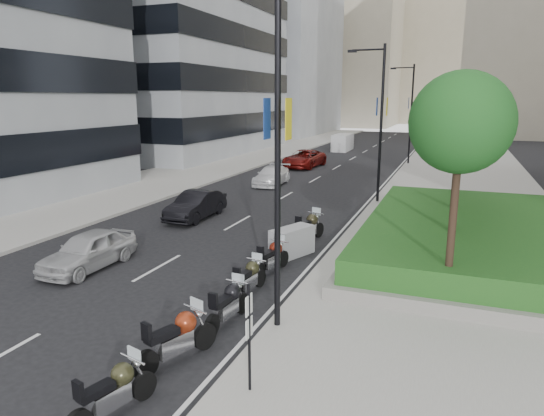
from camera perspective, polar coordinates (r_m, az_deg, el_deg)
The scene contains 30 objects.
ground at distance 14.64m, azimuth -17.22°, elevation -12.41°, with size 160.00×160.00×0.00m, color black.
sidewalk_right at distance 40.72m, azimuth 21.48°, elevation 3.47°, with size 10.00×100.00×0.15m, color #9E9B93.
sidewalk_left at distance 45.57m, azimuth -5.99°, elevation 5.21°, with size 8.00×100.00×0.15m, color #9E9B93.
lane_edge at distance 41.01m, azimuth 14.05°, elevation 3.94°, with size 0.12×100.00×0.01m, color silver.
lane_centre at distance 41.93m, azimuth 6.97°, elevation 4.42°, with size 0.12×100.00×0.01m, color silver.
building_grey_far at distance 87.04m, azimuth -1.16°, elevation 18.75°, with size 22.00×26.00×30.00m, color gray.
building_cream_left at distance 113.92m, azimuth 7.78°, elevation 18.27°, with size 26.00×24.00×34.00m, color #B7AD93.
building_cream_centre at distance 131.06m, azimuth 18.93°, elevation 17.88°, with size 30.00×24.00×38.00m, color #B7AD93.
planter at distance 21.13m, azimuth 24.31°, elevation -4.12°, with size 10.00×14.00×0.40m, color gray.
hedge at distance 20.97m, azimuth 24.46°, elevation -2.55°, with size 9.40×13.40×0.80m, color #13431A.
tree_0 at distance 14.29m, azimuth 21.35°, elevation 9.25°, with size 2.80×2.80×6.30m.
tree_1 at distance 18.28m, azimuth 21.37°, elevation 9.86°, with size 2.80×2.80×6.30m.
tree_2 at distance 22.28m, azimuth 21.37°, elevation 10.25°, with size 2.80×2.80×6.30m.
tree_3 at distance 26.28m, azimuth 21.38°, elevation 10.52°, with size 2.80×2.80×6.30m.
lamp_post_0 at distance 12.11m, azimuth -0.03°, elevation 7.92°, with size 2.34×0.45×9.00m.
lamp_post_1 at distance 28.62m, azimuth 12.44°, elevation 10.50°, with size 2.34×0.45×9.00m.
lamp_post_2 at distance 46.48m, azimuth 15.89°, elevation 11.12°, with size 2.34×0.45×9.00m.
parking_sign at distance 10.17m, azimuth -2.70°, elevation -14.39°, with size 0.06×0.32×2.50m.
motorcycle_0 at distance 10.49m, azimuth -18.12°, elevation -19.78°, with size 0.81×2.07×1.05m.
motorcycle_1 at distance 11.93m, azimuth -11.05°, elevation -14.70°, with size 1.07×2.30×1.19m.
motorcycle_2 at distance 13.61m, azimuth -5.16°, elevation -11.18°, with size 0.72×2.17×1.08m.
motorcycle_3 at distance 15.46m, azimuth -2.73°, elevation -8.20°, with size 0.70×2.08×1.04m.
motorcycle_4 at distance 17.27m, azimuth 0.02°, elevation -5.80°, with size 0.75×2.16×1.09m.
motorcycle_5 at distance 19.05m, azimuth 2.37°, elevation -4.02°, with size 1.46×2.05×1.16m.
motorcycle_6 at distance 21.02m, azimuth 4.36°, elevation -2.27°, with size 0.95×2.32×1.18m.
car_a at distance 18.91m, azimuth -20.78°, elevation -4.66°, with size 1.62×4.03×1.37m, color #BCBDBF.
car_b at distance 25.19m, azimuth -8.95°, elevation 0.33°, with size 1.49×4.26×1.40m, color black.
car_c at distance 34.66m, azimuth -0.03°, elevation 3.83°, with size 1.83×4.51×1.31m, color white.
car_d at distance 43.55m, azimuth 3.82°, elevation 5.82°, with size 2.55×5.54×1.54m, color maroon.
delivery_van at distance 57.65m, azimuth 8.26°, elevation 7.56°, with size 1.74×4.54×1.91m.
Camera 1 is at (8.46, -10.27, 6.12)m, focal length 32.00 mm.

